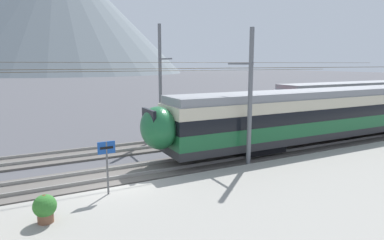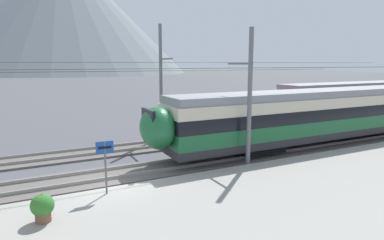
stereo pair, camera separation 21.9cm
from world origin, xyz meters
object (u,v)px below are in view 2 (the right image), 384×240
Objects in this scene: potted_plant_platform_edge at (42,206)px; train_far_track at (374,98)px; train_near_platform at (357,110)px; platform_sign at (105,156)px; catenary_mast_far_side at (162,81)px; catenary_mast_mid at (248,97)px.

train_far_track is at bearing 16.82° from potted_plant_platform_edge.
platform_sign is (-18.86, -2.84, -0.30)m from train_near_platform.
catenary_mast_far_side reaches higher than train_far_track.
catenary_mast_far_side is at bearing 100.51° from catenary_mast_mid.
train_far_track is (8.95, 4.81, -0.01)m from train_near_platform.
potted_plant_platform_edge is (-8.66, -10.96, -3.47)m from catenary_mast_far_side.
train_near_platform is 0.78× the size of catenary_mast_far_side.
catenary_mast_far_side is (-21.60, 1.81, 2.11)m from train_far_track.
catenary_mast_mid is at bearing 14.02° from potted_plant_platform_edge.
train_near_platform is 0.78× the size of catenary_mast_mid.
train_near_platform is at bearing -151.73° from train_far_track.
train_near_platform is 10.16m from train_far_track.
potted_plant_platform_edge is at bearing -163.18° from train_far_track.
platform_sign is at bearing -123.23° from catenary_mast_far_side.
train_far_track is at bearing 28.27° from train_near_platform.
train_far_track is at bearing -4.80° from catenary_mast_far_side.
potted_plant_platform_edge is (-21.31, -4.33, -1.37)m from train_near_platform.
catenary_mast_far_side reaches higher than potted_plant_platform_edge.
catenary_mast_mid reaches higher than train_near_platform.
platform_sign is (-7.77, -1.06, -1.94)m from catenary_mast_mid.
potted_plant_platform_edge is (-30.26, -9.15, -1.36)m from train_far_track.
train_near_platform is 21.79m from potted_plant_platform_edge.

